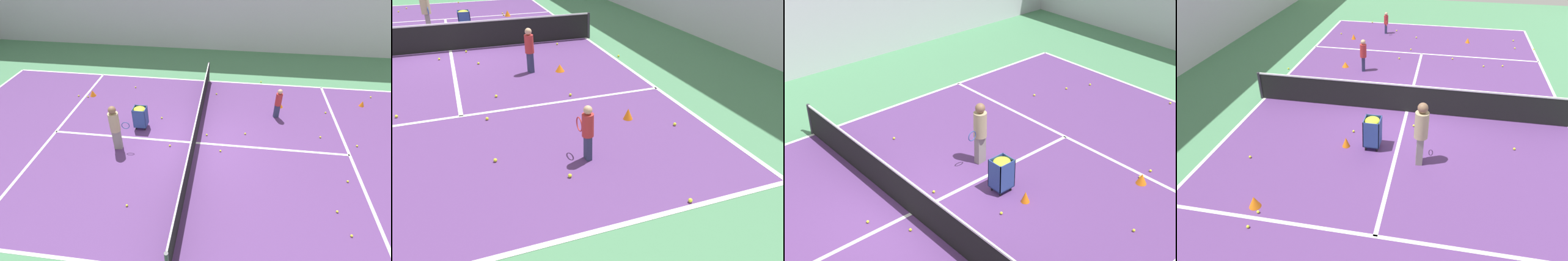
# 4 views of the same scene
# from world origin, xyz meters

# --- Properties ---
(ground_plane) EXTENTS (32.34, 32.34, 0.00)m
(ground_plane) POSITION_xyz_m (0.00, 0.00, 0.00)
(ground_plane) COLOR #477F56
(court_playing_area) EXTENTS (10.00, 20.01, 0.00)m
(court_playing_area) POSITION_xyz_m (0.00, 0.00, 0.00)
(court_playing_area) COLOR #563370
(court_playing_area) RESTS_ON ground
(line_baseline_near) EXTENTS (10.00, 0.10, 0.00)m
(line_baseline_near) POSITION_xyz_m (0.00, -10.01, 0.01)
(line_baseline_near) COLOR white
(line_baseline_near) RESTS_ON ground
(line_sideline_right) EXTENTS (0.10, 20.01, 0.00)m
(line_sideline_right) POSITION_xyz_m (5.00, 0.00, 0.01)
(line_sideline_right) COLOR white
(line_sideline_right) RESTS_ON ground
(line_service_near) EXTENTS (10.00, 0.10, 0.00)m
(line_service_near) POSITION_xyz_m (0.00, -5.50, 0.01)
(line_service_near) COLOR white
(line_service_near) RESTS_ON ground
(line_service_far) EXTENTS (10.00, 0.10, 0.00)m
(line_service_far) POSITION_xyz_m (0.00, 5.50, 0.01)
(line_service_far) COLOR white
(line_service_far) RESTS_ON ground
(line_centre_service) EXTENTS (0.10, 11.01, 0.00)m
(line_centre_service) POSITION_xyz_m (0.00, 0.00, 0.01)
(line_centre_service) COLOR white
(line_centre_service) RESTS_ON ground
(tennis_net) EXTENTS (10.30, 0.10, 0.96)m
(tennis_net) POSITION_xyz_m (0.00, 0.00, 0.50)
(tennis_net) COLOR #2D2D33
(tennis_net) RESTS_ON ground
(player_near_baseline) EXTENTS (0.22, 0.54, 1.07)m
(player_near_baseline) POSITION_xyz_m (2.08, -8.15, 0.62)
(player_near_baseline) COLOR #2D3351
(player_near_baseline) RESTS_ON ground
(coach_at_net) EXTENTS (0.39, 0.69, 1.77)m
(coach_at_net) POSITION_xyz_m (-0.64, 2.72, 1.02)
(coach_at_net) COLOR gray
(coach_at_net) RESTS_ON ground
(child_midcourt) EXTENTS (0.32, 0.32, 1.29)m
(child_midcourt) POSITION_xyz_m (2.15, -3.10, 0.74)
(child_midcourt) COLOR #2D3351
(child_midcourt) RESTS_ON ground
(ball_cart) EXTENTS (0.45, 0.50, 0.93)m
(ball_cart) POSITION_xyz_m (0.71, 2.25, 0.64)
(ball_cart) COLOR #2D478C
(ball_cart) RESTS_ON ground
(training_cone_0) EXTENTS (0.28, 0.28, 0.29)m
(training_cone_0) POSITION_xyz_m (2.85, 5.15, 0.15)
(training_cone_0) COLOR orange
(training_cone_0) RESTS_ON ground
(training_cone_1) EXTENTS (0.27, 0.27, 0.22)m
(training_cone_1) POSITION_xyz_m (2.97, -3.34, 0.11)
(training_cone_1) COLOR orange
(training_cone_1) RESTS_ON ground
(training_cone_2) EXTENTS (0.21, 0.21, 0.25)m
(training_cone_2) POSITION_xyz_m (3.49, -6.92, 0.13)
(training_cone_2) COLOR orange
(training_cone_2) RESTS_ON ground
(training_cone_3) EXTENTS (0.21, 0.21, 0.23)m
(training_cone_3) POSITION_xyz_m (-2.03, -7.46, 0.12)
(training_cone_3) COLOR orange
(training_cone_3) RESTS_ON ground
(training_cone_4) EXTENTS (0.22, 0.22, 0.29)m
(training_cone_4) POSITION_xyz_m (1.44, 2.37, 0.15)
(training_cone_4) COLOR orange
(training_cone_4) RESTS_ON ground
(tennis_ball_0) EXTENTS (0.07, 0.07, 0.07)m
(tennis_ball_0) POSITION_xyz_m (2.70, 5.80, 0.04)
(tennis_ball_0) COLOR yellow
(tennis_ball_0) RESTS_ON ground
(tennis_ball_1) EXTENTS (0.07, 0.07, 0.07)m
(tennis_ball_1) POSITION_xyz_m (-5.01, -7.02, 0.04)
(tennis_ball_1) COLOR yellow
(tennis_ball_1) RESTS_ON ground
(tennis_ball_2) EXTENTS (0.07, 0.07, 0.07)m
(tennis_ball_2) POSITION_xyz_m (-3.20, 1.62, 0.04)
(tennis_ball_2) COLOR yellow
(tennis_ball_2) RESTS_ON ground
(tennis_ball_3) EXTENTS (0.07, 0.07, 0.07)m
(tennis_ball_3) POSITION_xyz_m (0.91, -4.67, 0.04)
(tennis_ball_3) COLOR yellow
(tennis_ball_3) RESTS_ON ground
(tennis_ball_4) EXTENTS (0.07, 0.07, 0.07)m
(tennis_ball_4) POSITION_xyz_m (0.50, -0.37, 0.04)
(tennis_ball_4) COLOR yellow
(tennis_ball_4) RESTS_ON ground
(tennis_ball_5) EXTENTS (0.07, 0.07, 0.07)m
(tennis_ball_5) POSITION_xyz_m (3.84, 3.42, 0.04)
(tennis_ball_5) COLOR yellow
(tennis_ball_5) RESTS_ON ground
(tennis_ball_6) EXTENTS (0.07, 0.07, 0.07)m
(tennis_ball_6) POSITION_xyz_m (1.42, 1.59, 0.04)
(tennis_ball_6) COLOR yellow
(tennis_ball_6) RESTS_ON ground
(tennis_ball_8) EXTENTS (0.07, 0.07, 0.07)m
(tennis_ball_8) POSITION_xyz_m (3.15, -9.90, 0.04)
(tennis_ball_8) COLOR yellow
(tennis_ball_8) RESTS_ON ground
(tennis_ball_9) EXTENTS (0.07, 0.07, 0.07)m
(tennis_ball_9) POSITION_xyz_m (1.59, -8.62, 0.04)
(tennis_ball_9) COLOR yellow
(tennis_ball_9) RESTS_ON ground
(tennis_ball_10) EXTENTS (0.07, 0.07, 0.07)m
(tennis_ball_10) POSITION_xyz_m (-4.18, -7.00, 0.04)
(tennis_ball_10) COLOR yellow
(tennis_ball_10) RESTS_ON ground
(tennis_ball_11) EXTENTS (0.07, 0.07, 0.07)m
(tennis_ball_11) POSITION_xyz_m (0.53, -5.89, 0.04)
(tennis_ball_11) COLOR yellow
(tennis_ball_11) RESTS_ON ground
(tennis_ball_12) EXTENTS (0.07, 0.07, 0.07)m
(tennis_ball_12) POSITION_xyz_m (-1.37, -5.07, 0.04)
(tennis_ball_12) COLOR yellow
(tennis_ball_12) RESTS_ON ground
(tennis_ball_13) EXTENTS (0.07, 0.07, 0.07)m
(tennis_ball_13) POSITION_xyz_m (-2.65, -4.45, 0.04)
(tennis_ball_13) COLOR yellow
(tennis_ball_13) RESTS_ON ground
(tennis_ball_15) EXTENTS (0.07, 0.07, 0.07)m
(tennis_ball_15) POSITION_xyz_m (3.69, -0.51, 0.04)
(tennis_ball_15) COLOR yellow
(tennis_ball_15) RESTS_ON ground
(tennis_ball_16) EXTENTS (0.07, 0.07, 0.07)m
(tennis_ball_16) POSITION_xyz_m (5.19, -2.63, 0.04)
(tennis_ball_16) COLOR yellow
(tennis_ball_16) RESTS_ON ground
(tennis_ball_17) EXTENTS (0.07, 0.07, 0.07)m
(tennis_ball_17) POSITION_xyz_m (-0.32, 0.91, 0.04)
(tennis_ball_17) COLOR yellow
(tennis_ball_17) RESTS_ON ground
(tennis_ball_18) EXTENTS (0.07, 0.07, 0.07)m
(tennis_ball_18) POSITION_xyz_m (0.46, -7.68, 0.04)
(tennis_ball_18) COLOR yellow
(tennis_ball_18) RESTS_ON ground
(tennis_ball_21) EXTENTS (0.07, 0.07, 0.07)m
(tennis_ball_21) POSITION_xyz_m (4.30, -7.56, 0.04)
(tennis_ball_21) COLOR yellow
(tennis_ball_21) RESTS_ON ground
(tennis_ball_22) EXTENTS (0.07, 0.07, 0.07)m
(tennis_ball_22) POSITION_xyz_m (-3.43, -4.64, 0.04)
(tennis_ball_22) COLOR yellow
(tennis_ball_22) RESTS_ON ground
(tennis_ball_23) EXTENTS (0.07, 0.07, 0.07)m
(tennis_ball_23) POSITION_xyz_m (0.76, -1.83, 0.04)
(tennis_ball_23) COLOR yellow
(tennis_ball_23) RESTS_ON ground
(tennis_ball_24) EXTENTS (0.07, 0.07, 0.07)m
(tennis_ball_24) POSITION_xyz_m (2.69, 5.34, 0.04)
(tennis_ball_24) COLOR yellow
(tennis_ball_24) RESTS_ON ground
(tennis_ball_25) EXTENTS (0.07, 0.07, 0.07)m
(tennis_ball_25) POSITION_xyz_m (-0.38, -0.95, 0.04)
(tennis_ball_25) COLOR yellow
(tennis_ball_25) RESTS_ON ground
(tennis_ball_26) EXTENTS (0.07, 0.07, 0.07)m
(tennis_ball_26) POSITION_xyz_m (2.69, -5.22, 0.04)
(tennis_ball_26) COLOR yellow
(tennis_ball_26) RESTS_ON ground
(tennis_ball_27) EXTENTS (0.07, 0.07, 0.07)m
(tennis_ball_27) POSITION_xyz_m (-4.23, -8.13, 0.04)
(tennis_ball_27) COLOR yellow
(tennis_ball_27) RESTS_ON ground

